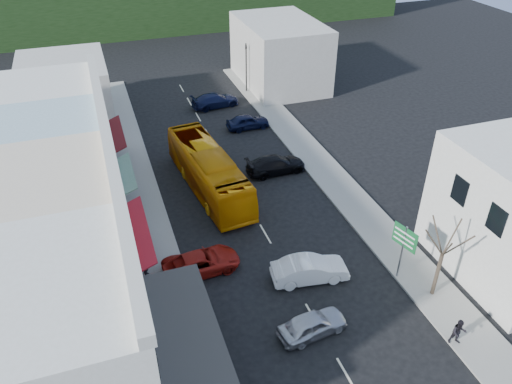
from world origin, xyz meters
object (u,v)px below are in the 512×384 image
at_px(car_red, 201,262).
at_px(traffic_signal, 246,68).
at_px(car_silver, 312,324).
at_px(pedestrian_right, 459,332).
at_px(direction_sign, 402,253).
at_px(street_tree, 442,255).
at_px(car_white, 310,270).
at_px(bus, 209,172).
at_px(pedestrian_left, 145,265).

bearing_deg(car_red, traffic_signal, -27.48).
distance_m(car_silver, pedestrian_right, 7.56).
relative_size(direction_sign, street_tree, 0.63).
xyz_separation_m(car_white, traffic_signal, (5.58, 29.62, 2.02)).
height_order(street_tree, traffic_signal, street_tree).
xyz_separation_m(car_white, street_tree, (6.30, -3.58, 2.38)).
bearing_deg(direction_sign, car_silver, -176.50).
height_order(bus, pedestrian_right, bus).
bearing_deg(bus, car_white, -80.86).
bearing_deg(street_tree, car_white, 150.43).
bearing_deg(car_red, car_white, -119.55).
relative_size(pedestrian_left, direction_sign, 0.44).
height_order(pedestrian_right, street_tree, street_tree).
height_order(pedestrian_left, street_tree, street_tree).
bearing_deg(pedestrian_right, direction_sign, 110.88).
distance_m(car_white, traffic_signal, 30.21).
bearing_deg(bus, pedestrian_right, -71.92).
distance_m(direction_sign, street_tree, 2.54).
distance_m(car_silver, street_tree, 8.24).
relative_size(car_white, pedestrian_left, 2.59).
bearing_deg(bus, direction_sign, -64.10).
height_order(bus, car_red, bus).
xyz_separation_m(car_white, car_red, (-6.02, 2.87, 0.00)).
relative_size(car_silver, direction_sign, 1.13).
distance_m(bus, car_white, 12.25).
xyz_separation_m(car_silver, street_tree, (7.88, 0.32, 2.38)).
distance_m(car_silver, pedestrian_left, 10.67).
relative_size(pedestrian_right, traffic_signal, 0.31).
xyz_separation_m(pedestrian_right, direction_sign, (-0.11, 5.47, 0.95)).
bearing_deg(street_tree, pedestrian_left, 156.06).
bearing_deg(car_silver, car_white, -29.71).
height_order(direction_sign, street_tree, street_tree).
bearing_deg(street_tree, direction_sign, 119.95).
bearing_deg(car_white, pedestrian_left, 77.77).
height_order(bus, direction_sign, direction_sign).
relative_size(bus, street_tree, 1.88).
xyz_separation_m(bus, street_tree, (9.54, -15.36, 1.53)).
distance_m(car_silver, car_red, 8.10).
bearing_deg(car_silver, street_tree, -95.42).
bearing_deg(pedestrian_left, car_red, -88.97).
xyz_separation_m(car_red, traffic_signal, (11.60, 26.75, 2.02)).
bearing_deg(traffic_signal, car_red, 69.10).
height_order(pedestrian_right, direction_sign, direction_sign).
xyz_separation_m(car_silver, direction_sign, (6.74, 2.29, 1.25)).
bearing_deg(direction_sign, bus, 106.87).
bearing_deg(traffic_signal, pedestrian_right, 92.07).
distance_m(street_tree, traffic_signal, 33.21).
height_order(car_silver, car_red, same).
xyz_separation_m(bus, car_red, (-2.78, -8.91, -0.85)).
bearing_deg(bus, car_silver, -90.16).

